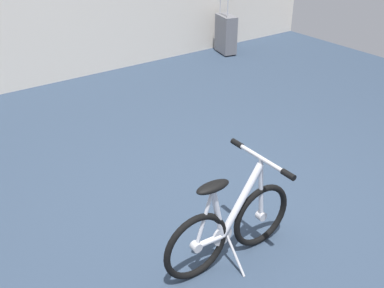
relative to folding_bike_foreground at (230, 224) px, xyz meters
The scene contains 3 objects.
ground_plane 0.47m from the folding_bike_foreground, 63.24° to the left, with size 8.39×8.39×0.00m, color #2D3D51.
folding_bike_foreground is the anchor object (origin of this frame).
rolling_suitcase 4.26m from the folding_bike_foreground, 50.89° to the left, with size 0.25×0.39×0.83m.
Camera 1 is at (-1.65, -2.00, 2.03)m, focal length 42.95 mm.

